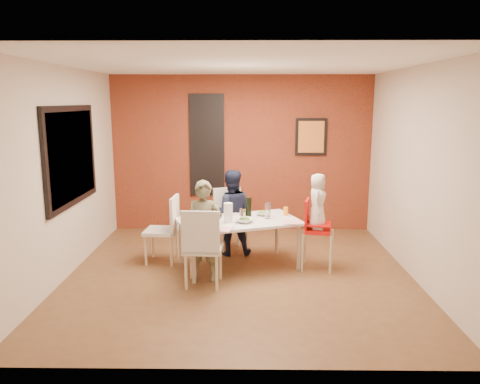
{
  "coord_description": "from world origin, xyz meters",
  "views": [
    {
      "loc": [
        0.08,
        -5.88,
        2.26
      ],
      "look_at": [
        0.0,
        0.3,
        1.05
      ],
      "focal_mm": 35.0,
      "sensor_mm": 36.0,
      "label": 1
    }
  ],
  "objects_px": {
    "child_near": "(204,231)",
    "chair_left": "(167,226)",
    "chair_near": "(202,244)",
    "high_chair": "(315,227)",
    "wine_bottle": "(249,208)",
    "dining_table": "(239,224)",
    "chair_far": "(229,216)",
    "paper_towel_roll": "(228,213)",
    "toddler": "(318,201)",
    "child_far": "(231,212)"
  },
  "relations": [
    {
      "from": "child_near",
      "to": "wine_bottle",
      "type": "relative_size",
      "value": 4.32
    },
    {
      "from": "wine_bottle",
      "to": "dining_table",
      "type": "bearing_deg",
      "value": -146.51
    },
    {
      "from": "chair_far",
      "to": "chair_left",
      "type": "bearing_deg",
      "value": -164.85
    },
    {
      "from": "chair_near",
      "to": "child_far",
      "type": "relative_size",
      "value": 0.78
    },
    {
      "from": "toddler",
      "to": "wine_bottle",
      "type": "xyz_separation_m",
      "value": [
        -0.92,
        0.13,
        -0.13
      ]
    },
    {
      "from": "dining_table",
      "to": "chair_left",
      "type": "height_order",
      "value": "chair_left"
    },
    {
      "from": "paper_towel_roll",
      "to": "high_chair",
      "type": "bearing_deg",
      "value": 4.16
    },
    {
      "from": "chair_far",
      "to": "wine_bottle",
      "type": "height_order",
      "value": "wine_bottle"
    },
    {
      "from": "dining_table",
      "to": "child_near",
      "type": "xyz_separation_m",
      "value": [
        -0.43,
        -0.48,
        0.04
      ]
    },
    {
      "from": "chair_far",
      "to": "dining_table",
      "type": "bearing_deg",
      "value": -99.38
    },
    {
      "from": "toddler",
      "to": "chair_far",
      "type": "bearing_deg",
      "value": 71.91
    },
    {
      "from": "chair_near",
      "to": "wine_bottle",
      "type": "bearing_deg",
      "value": -121.51
    },
    {
      "from": "chair_near",
      "to": "child_near",
      "type": "relative_size",
      "value": 0.77
    },
    {
      "from": "wine_bottle",
      "to": "paper_towel_roll",
      "type": "distance_m",
      "value": 0.34
    },
    {
      "from": "chair_far",
      "to": "toddler",
      "type": "height_order",
      "value": "toddler"
    },
    {
      "from": "chair_near",
      "to": "wine_bottle",
      "type": "height_order",
      "value": "chair_near"
    },
    {
      "from": "chair_far",
      "to": "wine_bottle",
      "type": "relative_size",
      "value": 3.17
    },
    {
      "from": "chair_far",
      "to": "high_chair",
      "type": "xyz_separation_m",
      "value": [
        1.19,
        -0.84,
        0.05
      ]
    },
    {
      "from": "chair_left",
      "to": "paper_towel_roll",
      "type": "xyz_separation_m",
      "value": [
        0.88,
        -0.3,
        0.26
      ]
    },
    {
      "from": "chair_near",
      "to": "chair_far",
      "type": "bearing_deg",
      "value": -96.75
    },
    {
      "from": "child_far",
      "to": "toddler",
      "type": "relative_size",
      "value": 1.7
    },
    {
      "from": "chair_near",
      "to": "chair_left",
      "type": "xyz_separation_m",
      "value": [
        -0.58,
        0.91,
        -0.02
      ]
    },
    {
      "from": "chair_left",
      "to": "child_far",
      "type": "xyz_separation_m",
      "value": [
        0.89,
        0.38,
        0.1
      ]
    },
    {
      "from": "dining_table",
      "to": "child_near",
      "type": "relative_size",
      "value": 1.4
    },
    {
      "from": "high_chair",
      "to": "child_far",
      "type": "bearing_deg",
      "value": 75.39
    },
    {
      "from": "chair_near",
      "to": "wine_bottle",
      "type": "xyz_separation_m",
      "value": [
        0.57,
        0.81,
        0.26
      ]
    },
    {
      "from": "dining_table",
      "to": "toddler",
      "type": "bearing_deg",
      "value": -2.1
    },
    {
      "from": "high_chair",
      "to": "toddler",
      "type": "xyz_separation_m",
      "value": [
        0.02,
        -0.01,
        0.36
      ]
    },
    {
      "from": "chair_near",
      "to": "toddler",
      "type": "bearing_deg",
      "value": -151.75
    },
    {
      "from": "chair_left",
      "to": "paper_towel_roll",
      "type": "height_order",
      "value": "chair_left"
    },
    {
      "from": "high_chair",
      "to": "paper_towel_roll",
      "type": "height_order",
      "value": "high_chair"
    },
    {
      "from": "dining_table",
      "to": "wine_bottle",
      "type": "xyz_separation_m",
      "value": [
        0.13,
        0.09,
        0.21
      ]
    },
    {
      "from": "wine_bottle",
      "to": "paper_towel_roll",
      "type": "bearing_deg",
      "value": -143.67
    },
    {
      "from": "chair_left",
      "to": "child_far",
      "type": "distance_m",
      "value": 0.97
    },
    {
      "from": "child_near",
      "to": "chair_near",
      "type": "bearing_deg",
      "value": -86.42
    },
    {
      "from": "chair_left",
      "to": "paper_towel_roll",
      "type": "bearing_deg",
      "value": 74.89
    },
    {
      "from": "dining_table",
      "to": "chair_far",
      "type": "bearing_deg",
      "value": 101.23
    },
    {
      "from": "child_near",
      "to": "chair_left",
      "type": "bearing_deg",
      "value": 136.14
    },
    {
      "from": "chair_left",
      "to": "high_chair",
      "type": "distance_m",
      "value": 2.06
    },
    {
      "from": "chair_far",
      "to": "high_chair",
      "type": "bearing_deg",
      "value": -55.76
    },
    {
      "from": "child_near",
      "to": "child_far",
      "type": "height_order",
      "value": "child_near"
    },
    {
      "from": "chair_far",
      "to": "child_near",
      "type": "height_order",
      "value": "child_near"
    },
    {
      "from": "chair_left",
      "to": "paper_towel_roll",
      "type": "relative_size",
      "value": 3.61
    },
    {
      "from": "dining_table",
      "to": "chair_left",
      "type": "relative_size",
      "value": 1.89
    },
    {
      "from": "dining_table",
      "to": "chair_far",
      "type": "xyz_separation_m",
      "value": [
        -0.16,
        0.81,
        -0.08
      ]
    },
    {
      "from": "dining_table",
      "to": "paper_towel_roll",
      "type": "height_order",
      "value": "paper_towel_roll"
    },
    {
      "from": "child_far",
      "to": "paper_towel_roll",
      "type": "xyz_separation_m",
      "value": [
        -0.01,
        -0.68,
        0.16
      ]
    },
    {
      "from": "dining_table",
      "to": "wine_bottle",
      "type": "distance_m",
      "value": 0.26
    },
    {
      "from": "chair_near",
      "to": "child_near",
      "type": "height_order",
      "value": "child_near"
    },
    {
      "from": "chair_left",
      "to": "wine_bottle",
      "type": "distance_m",
      "value": 1.19
    }
  ]
}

